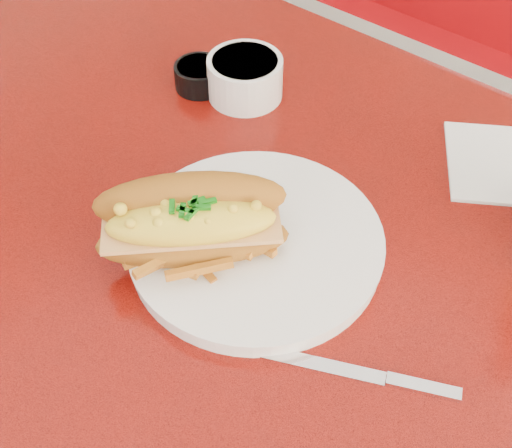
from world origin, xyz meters
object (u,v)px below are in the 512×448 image
Objects in this scene: diner_table at (255,323)px; knife at (377,377)px; sauce_cup_left at (199,75)px; dinner_plate at (256,244)px; mac_hoagie at (191,221)px; booth_bench_far at (492,164)px; fork at (199,234)px; gravy_ramekin at (245,77)px.

knife reaches higher than diner_table.
dinner_plate is at bearing -36.76° from sauce_cup_left.
mac_hoagie is (-0.03, -0.06, 0.21)m from diner_table.
diner_table is at bearing -90.00° from booth_bench_far.
mac_hoagie is at bearing 155.09° from knife.
gravy_ramekin reaches higher than fork.
mac_hoagie reaches higher than knife.
diner_table is at bearing -55.91° from fork.
diner_table is 0.23m from mac_hoagie.
fork is at bearing -48.27° from sauce_cup_left.
fork reaches higher than knife.
knife is (0.40, -0.22, -0.02)m from sauce_cup_left.
sauce_cup_left reaches higher than fork.
mac_hoagie reaches higher than gravy_ramekin.
fork is (-0.03, -0.86, 0.50)m from booth_bench_far.
diner_table is 6.23× the size of mac_hoagie.
dinner_plate is (0.01, -0.02, 0.17)m from diner_table.
dinner_plate is 0.06m from fork.
booth_bench_far is 0.85m from sauce_cup_left.
sauce_cup_left reaches higher than knife.
mac_hoagie is 0.27m from gravy_ramekin.
sauce_cup_left is at bearing -108.11° from booth_bench_far.
knife is (0.19, -0.07, 0.16)m from diner_table.
sauce_cup_left is (-0.23, 0.17, 0.01)m from dinner_plate.
mac_hoagie is 0.29m from sauce_cup_left.
diner_table is at bearing 130.57° from dinner_plate.
dinner_plate is 0.29m from sauce_cup_left.
diner_table is 4.76× the size of dinner_plate.
knife is (0.22, -0.00, -0.05)m from mac_hoagie.
fork is at bearing 65.89° from mac_hoagie.
dinner_plate and fork have the same top height.
mac_hoagie is at bearing -115.84° from diner_table.
knife is at bearing -45.19° from mac_hoagie.
sauce_cup_left is at bearing 127.63° from knife.
mac_hoagie reaches higher than dinner_plate.
booth_bench_far is 7.18× the size of knife.
sauce_cup_left is (-0.18, 0.20, -0.00)m from fork.
sauce_cup_left is 0.50× the size of knife.
dinner_plate is 1.55× the size of knife.
diner_table is 0.17m from dinner_plate.
sauce_cup_left is at bearing -158.41° from gravy_ramekin.
knife is at bearing -77.83° from booth_bench_far.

